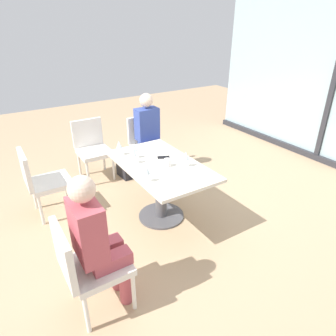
# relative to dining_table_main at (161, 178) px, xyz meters

# --- Properties ---
(ground_plane) EXTENTS (12.00, 12.00, 0.00)m
(ground_plane) POSITION_rel_dining_table_main_xyz_m (0.00, 0.00, -0.54)
(ground_plane) COLOR tan
(window_wall_backdrop) EXTENTS (4.75, 0.10, 2.70)m
(window_wall_backdrop) POSITION_rel_dining_table_main_xyz_m (0.00, 3.20, 0.67)
(window_wall_backdrop) COLOR #9EB7BC
(window_wall_backdrop) RESTS_ON ground_plane
(dining_table_main) EXTENTS (1.37, 0.79, 0.73)m
(dining_table_main) POSITION_rel_dining_table_main_xyz_m (0.00, 0.00, 0.00)
(dining_table_main) COLOR silver
(dining_table_main) RESTS_ON ground_plane
(chair_far_left) EXTENTS (0.50, 0.46, 0.87)m
(chair_far_left) POSITION_rel_dining_table_main_xyz_m (-1.22, 0.46, -0.05)
(chair_far_left) COLOR silver
(chair_far_left) RESTS_ON ground_plane
(chair_front_right) EXTENTS (0.46, 0.50, 0.87)m
(chair_front_right) POSITION_rel_dining_table_main_xyz_m (0.82, -1.18, -0.05)
(chair_front_right) COLOR silver
(chair_front_right) RESTS_ON ground_plane
(chair_side_end) EXTENTS (0.50, 0.46, 0.87)m
(chair_side_end) POSITION_rel_dining_table_main_xyz_m (-1.52, -0.31, -0.05)
(chair_side_end) COLOR silver
(chair_side_end) RESTS_ON ground_plane
(chair_front_left) EXTENTS (0.46, 0.50, 0.87)m
(chair_front_left) POSITION_rel_dining_table_main_xyz_m (-0.82, -1.18, -0.05)
(chair_front_left) COLOR silver
(chair_front_left) RESTS_ON ground_plane
(person_far_left) EXTENTS (0.39, 0.34, 1.26)m
(person_far_left) POSITION_rel_dining_table_main_xyz_m (-1.11, 0.46, 0.16)
(person_far_left) COLOR #384C9E
(person_far_left) RESTS_ON ground_plane
(person_front_right) EXTENTS (0.34, 0.39, 1.26)m
(person_front_right) POSITION_rel_dining_table_main_xyz_m (0.82, -1.07, 0.16)
(person_front_right) COLOR #B24C56
(person_front_right) RESTS_ON ground_plane
(wine_glass_0) EXTENTS (0.07, 0.07, 0.18)m
(wine_glass_0) POSITION_rel_dining_table_main_xyz_m (0.29, -0.33, 0.32)
(wine_glass_0) COLOR silver
(wine_glass_0) RESTS_ON dining_table_main
(wine_glass_1) EXTENTS (0.07, 0.07, 0.18)m
(wine_glass_1) POSITION_rel_dining_table_main_xyz_m (-0.48, -0.29, 0.32)
(wine_glass_1) COLOR silver
(wine_glass_1) RESTS_ON dining_table_main
(wine_glass_2) EXTENTS (0.07, 0.07, 0.18)m
(wine_glass_2) POSITION_rel_dining_table_main_xyz_m (0.21, 0.20, 0.32)
(wine_glass_2) COLOR silver
(wine_glass_2) RESTS_ON dining_table_main
(wine_glass_3) EXTENTS (0.07, 0.07, 0.18)m
(wine_glass_3) POSITION_rel_dining_table_main_xyz_m (-0.18, -0.25, 0.32)
(wine_glass_3) COLOR silver
(wine_glass_3) RESTS_ON dining_table_main
(wine_glass_4) EXTENTS (0.07, 0.07, 0.18)m
(wine_glass_4) POSITION_rel_dining_table_main_xyz_m (-0.31, -0.18, 0.32)
(wine_glass_4) COLOR silver
(wine_glass_4) RESTS_ON dining_table_main
(coffee_cup) EXTENTS (0.08, 0.08, 0.09)m
(coffee_cup) POSITION_rel_dining_table_main_xyz_m (0.09, 0.04, 0.23)
(coffee_cup) COLOR white
(coffee_cup) RESTS_ON dining_table_main
(cell_phone_on_table) EXTENTS (0.12, 0.16, 0.01)m
(cell_phone_on_table) POSITION_rel_dining_table_main_xyz_m (-0.13, 0.12, 0.19)
(cell_phone_on_table) COLOR black
(cell_phone_on_table) RESTS_ON dining_table_main
(handbag_0) EXTENTS (0.31, 0.18, 0.28)m
(handbag_0) POSITION_rel_dining_table_main_xyz_m (-1.21, 0.08, -0.40)
(handbag_0) COLOR #232328
(handbag_0) RESTS_ON ground_plane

